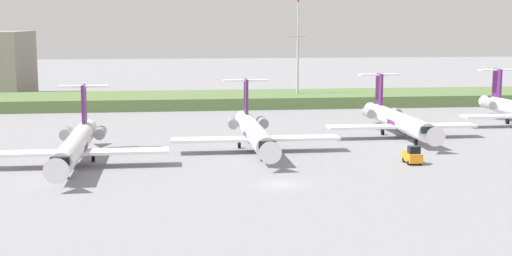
{
  "coord_description": "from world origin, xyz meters",
  "views": [
    {
      "loc": [
        -11.93,
        -74.8,
        17.35
      ],
      "look_at": [
        0.0,
        22.0,
        3.0
      ],
      "focal_mm": 50.17,
      "sensor_mm": 36.0,
      "label": 1
    }
  ],
  "objects_px": {
    "regional_jet_third": "(254,132)",
    "baggage_tug": "(413,156)",
    "regional_jet_fourth": "(398,120)",
    "regional_jet_second": "(75,145)",
    "antenna_mast": "(298,61)"
  },
  "relations": [
    {
      "from": "regional_jet_third",
      "to": "antenna_mast",
      "type": "height_order",
      "value": "antenna_mast"
    },
    {
      "from": "regional_jet_fourth",
      "to": "antenna_mast",
      "type": "bearing_deg",
      "value": 99.52
    },
    {
      "from": "regional_jet_third",
      "to": "baggage_tug",
      "type": "bearing_deg",
      "value": -32.94
    },
    {
      "from": "regional_jet_fourth",
      "to": "baggage_tug",
      "type": "height_order",
      "value": "regional_jet_fourth"
    },
    {
      "from": "regional_jet_third",
      "to": "regional_jet_fourth",
      "type": "relative_size",
      "value": 1.0
    },
    {
      "from": "baggage_tug",
      "to": "regional_jet_third",
      "type": "bearing_deg",
      "value": 147.06
    },
    {
      "from": "regional_jet_fourth",
      "to": "regional_jet_second",
      "type": "bearing_deg",
      "value": -160.32
    },
    {
      "from": "regional_jet_second",
      "to": "antenna_mast",
      "type": "xyz_separation_m",
      "value": [
        38.99,
        61.78,
        6.71
      ]
    },
    {
      "from": "antenna_mast",
      "to": "baggage_tug",
      "type": "relative_size",
      "value": 6.95
    },
    {
      "from": "regional_jet_second",
      "to": "antenna_mast",
      "type": "bearing_deg",
      "value": 57.75
    },
    {
      "from": "regional_jet_fourth",
      "to": "baggage_tug",
      "type": "relative_size",
      "value": 9.69
    },
    {
      "from": "regional_jet_second",
      "to": "baggage_tug",
      "type": "bearing_deg",
      "value": -6.1
    },
    {
      "from": "regional_jet_fourth",
      "to": "antenna_mast",
      "type": "relative_size",
      "value": 1.39
    },
    {
      "from": "regional_jet_third",
      "to": "baggage_tug",
      "type": "relative_size",
      "value": 9.69
    },
    {
      "from": "regional_jet_second",
      "to": "regional_jet_third",
      "type": "xyz_separation_m",
      "value": [
        23.1,
        7.49,
        0.0
      ]
    }
  ]
}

